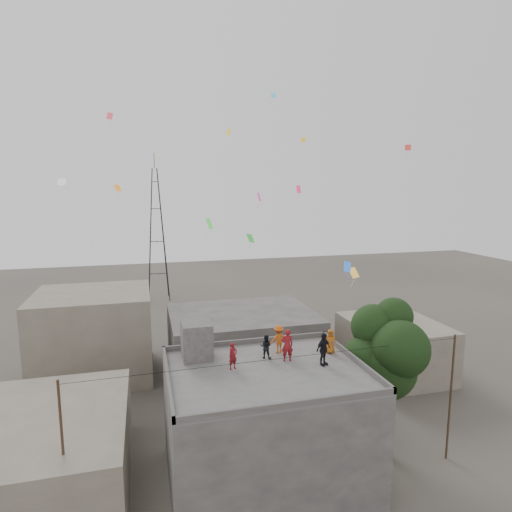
{
  "coord_description": "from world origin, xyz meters",
  "views": [
    {
      "loc": [
        -5.79,
        -19.87,
        15.3
      ],
      "look_at": [
        0.13,
        2.46,
        11.65
      ],
      "focal_mm": 30.0,
      "sensor_mm": 36.0,
      "label": 1
    }
  ],
  "objects": [
    {
      "name": "ground",
      "position": [
        0.0,
        0.0,
        0.0
      ],
      "size": [
        140.0,
        140.0,
        0.0
      ],
      "primitive_type": "plane",
      "color": "#423D36",
      "rests_on": "ground"
    },
    {
      "name": "main_building",
      "position": [
        0.0,
        0.0,
        3.05
      ],
      "size": [
        10.0,
        8.0,
        6.1
      ],
      "color": "#43413F",
      "rests_on": "ground"
    },
    {
      "name": "parapet",
      "position": [
        0.0,
        0.0,
        6.25
      ],
      "size": [
        10.0,
        8.0,
        0.3
      ],
      "color": "#43413F",
      "rests_on": "main_building"
    },
    {
      "name": "stair_head_box",
      "position": [
        -3.2,
        2.6,
        7.1
      ],
      "size": [
        1.6,
        1.8,
        2.0
      ],
      "primitive_type": "cube",
      "color": "#43413F",
      "rests_on": "main_building"
    },
    {
      "name": "neighbor_west",
      "position": [
        -11.0,
        2.0,
        2.0
      ],
      "size": [
        8.0,
        10.0,
        4.0
      ],
      "primitive_type": "cube",
      "color": "#6B6254",
      "rests_on": "ground"
    },
    {
      "name": "neighbor_north",
      "position": [
        2.0,
        14.0,
        2.5
      ],
      "size": [
        12.0,
        9.0,
        5.0
      ],
      "primitive_type": "cube",
      "color": "#43413F",
      "rests_on": "ground"
    },
    {
      "name": "neighbor_northwest",
      "position": [
        -10.0,
        16.0,
        3.5
      ],
      "size": [
        9.0,
        8.0,
        7.0
      ],
      "primitive_type": "cube",
      "color": "#6B6254",
      "rests_on": "ground"
    },
    {
      "name": "neighbor_east",
      "position": [
        14.0,
        10.0,
        2.2
      ],
      "size": [
        7.0,
        8.0,
        4.4
      ],
      "primitive_type": "cube",
      "color": "#6B6254",
      "rests_on": "ground"
    },
    {
      "name": "tree",
      "position": [
        7.37,
        0.6,
        6.1
      ],
      "size": [
        4.9,
        4.6,
        9.1
      ],
      "color": "black",
      "rests_on": "ground"
    },
    {
      "name": "utility_line",
      "position": [
        0.5,
        -1.25,
        3.83
      ],
      "size": [
        20.12,
        0.62,
        7.4
      ],
      "color": "black",
      "rests_on": "ground"
    },
    {
      "name": "transmission_tower",
      "position": [
        -4.0,
        40.0,
        9.07
      ],
      "size": [
        2.97,
        2.97,
        20.01
      ],
      "color": "black",
      "rests_on": "ground"
    },
    {
      "name": "person_red_adult",
      "position": [
        1.44,
        0.86,
        6.99
      ],
      "size": [
        0.69,
        0.5,
        1.78
      ],
      "primitive_type": "imported",
      "rotation": [
        0.0,
        0.0,
        3.03
      ],
      "color": "maroon",
      "rests_on": "main_building"
    },
    {
      "name": "person_orange_child",
      "position": [
        4.16,
        1.29,
        6.79
      ],
      "size": [
        0.8,
        0.69,
        1.39
      ],
      "primitive_type": "imported",
      "rotation": [
        0.0,
        0.0,
        -0.44
      ],
      "color": "#B05814",
      "rests_on": "main_building"
    },
    {
      "name": "person_dark_child",
      "position": [
        0.44,
        1.55,
        6.76
      ],
      "size": [
        0.8,
        0.74,
        1.31
      ],
      "primitive_type": "imported",
      "rotation": [
        0.0,
        0.0,
        2.65
      ],
      "color": "black",
      "rests_on": "main_building"
    },
    {
      "name": "person_dark_adult",
      "position": [
        3.1,
        -0.14,
        6.98
      ],
      "size": [
        1.11,
        0.84,
        1.75
      ],
      "primitive_type": "imported",
      "rotation": [
        0.0,
        0.0,
        0.46
      ],
      "color": "black",
      "rests_on": "main_building"
    },
    {
      "name": "person_orange_adult",
      "position": [
        1.36,
        2.1,
        6.9
      ],
      "size": [
        1.1,
        0.71,
        1.6
      ],
      "primitive_type": "imported",
      "rotation": [
        0.0,
        0.0,
        -3.02
      ],
      "color": "#C15316",
      "rests_on": "main_building"
    },
    {
      "name": "person_red_child",
      "position": [
        -1.59,
        0.59,
        6.8
      ],
      "size": [
        0.61,
        0.52,
        1.4
      ],
      "primitive_type": "imported",
      "rotation": [
        0.0,
        0.0,
        0.44
      ],
      "color": "maroon",
      "rests_on": "main_building"
    },
    {
      "name": "kites",
      "position": [
        1.01,
        5.73,
        14.98
      ],
      "size": [
        22.52,
        14.37,
        12.74
      ],
      "color": "orange",
      "rests_on": "ground"
    }
  ]
}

